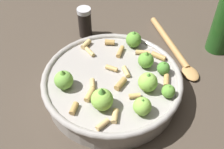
{
  "coord_description": "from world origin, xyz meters",
  "views": [
    {
      "loc": [
        0.09,
        -0.39,
        0.47
      ],
      "look_at": [
        0.0,
        0.0,
        0.06
      ],
      "focal_mm": 43.9,
      "sensor_mm": 36.0,
      "label": 1
    }
  ],
  "objects": [
    {
      "name": "wooden_spoon",
      "position": [
        0.12,
        0.17,
        0.01
      ],
      "size": [
        0.15,
        0.23,
        0.02
      ],
      "color": "#B2844C",
      "rests_on": "ground"
    },
    {
      "name": "pepper_shaker",
      "position": [
        -0.12,
        0.19,
        0.04
      ],
      "size": [
        0.04,
        0.04,
        0.08
      ],
      "color": "black",
      "rests_on": "ground"
    },
    {
      "name": "cooking_pan",
      "position": [
        0.0,
        -0.0,
        0.03
      ],
      "size": [
        0.3,
        0.3,
        0.1
      ],
      "color": "#9E9993",
      "rests_on": "ground"
    },
    {
      "name": "ground_plane",
      "position": [
        0.0,
        0.0,
        0.0
      ],
      "size": [
        2.4,
        2.4,
        0.0
      ],
      "primitive_type": "plane",
      "color": "#42382D"
    }
  ]
}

